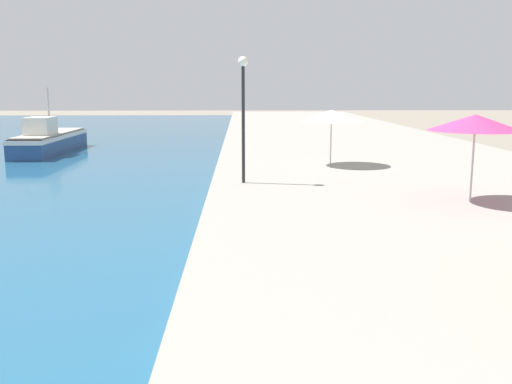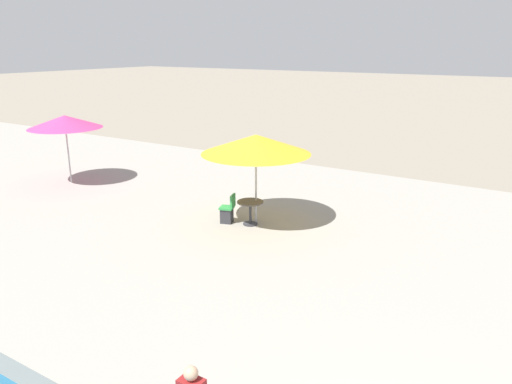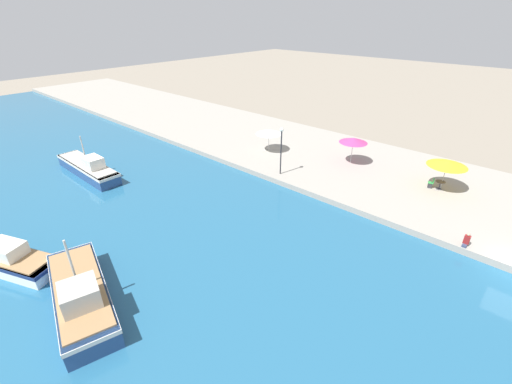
{
  "view_description": "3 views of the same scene",
  "coord_description": "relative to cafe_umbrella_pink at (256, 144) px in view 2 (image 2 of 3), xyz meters",
  "views": [
    {
      "loc": [
        1.12,
        -1.25,
        4.01
      ],
      "look_at": [
        1.5,
        13.26,
        1.34
      ],
      "focal_mm": 40.0,
      "sensor_mm": 36.0,
      "label": 1
    },
    {
      "loc": [
        -4.08,
        -0.71,
        5.84
      ],
      "look_at": [
        8.13,
        7.03,
        1.54
      ],
      "focal_mm": 35.0,
      "sensor_mm": 36.0,
      "label": 2
    },
    {
      "loc": [
        -22.66,
        1.41,
        14.4
      ],
      "look_at": [
        -4.0,
        18.0,
        1.14
      ],
      "focal_mm": 24.0,
      "sensor_mm": 36.0,
      "label": 3
    }
  ],
  "objects": [
    {
      "name": "cafe_chair_left",
      "position": [
        -0.42,
        0.77,
        -2.14
      ],
      "size": [
        0.52,
        0.53,
        0.91
      ],
      "rotation": [
        0.0,
        0.0,
        0.32
      ],
      "color": "#2D2D33",
      "rests_on": "quay_promenade"
    },
    {
      "name": "cafe_table",
      "position": [
        -0.19,
        0.08,
        -1.94
      ],
      "size": [
        0.8,
        0.8,
        0.74
      ],
      "color": "#333338",
      "rests_on": "quay_promenade"
    },
    {
      "name": "cafe_umbrella_pink",
      "position": [
        0.0,
        0.0,
        0.0
      ],
      "size": [
        3.27,
        3.27,
        2.76
      ],
      "color": "#B7B7B7",
      "rests_on": "quay_promenade"
    },
    {
      "name": "cafe_umbrella_white",
      "position": [
        0.03,
        8.74,
        -0.04
      ],
      "size": [
        2.8,
        2.8,
        2.68
      ],
      "color": "#B7B7B7",
      "rests_on": "quay_promenade"
    }
  ]
}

